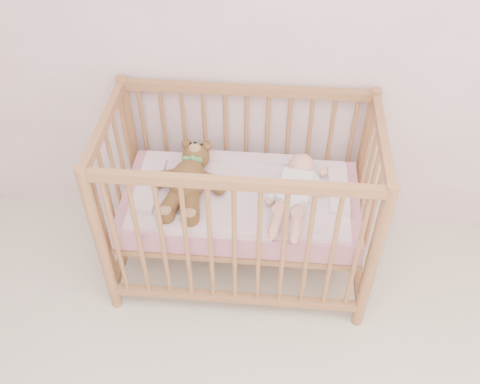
# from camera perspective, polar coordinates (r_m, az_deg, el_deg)

# --- Properties ---
(wall_back) EXTENTS (4.00, 0.02, 2.70)m
(wall_back) POSITION_cam_1_polar(r_m,az_deg,el_deg) (2.62, 3.06, 18.47)
(wall_back) COLOR white
(wall_back) RESTS_ON floor
(crib) EXTENTS (1.36, 0.76, 1.00)m
(crib) POSITION_cam_1_polar(r_m,az_deg,el_deg) (2.79, 0.09, -1.05)
(crib) COLOR #A26744
(crib) RESTS_ON floor
(mattress) EXTENTS (1.22, 0.62, 0.13)m
(mattress) POSITION_cam_1_polar(r_m,az_deg,el_deg) (2.81, 0.09, -1.27)
(mattress) COLOR pink
(mattress) RESTS_ON crib
(blanket) EXTENTS (1.10, 0.58, 0.06)m
(blanket) POSITION_cam_1_polar(r_m,az_deg,el_deg) (2.75, 0.09, -0.17)
(blanket) COLOR pink
(blanket) RESTS_ON mattress
(baby) EXTENTS (0.38, 0.64, 0.14)m
(baby) POSITION_cam_1_polar(r_m,az_deg,el_deg) (2.68, 5.89, 0.33)
(baby) COLOR white
(baby) RESTS_ON blanket
(teddy_bear) EXTENTS (0.44, 0.60, 0.16)m
(teddy_bear) POSITION_cam_1_polar(r_m,az_deg,el_deg) (2.71, -5.60, 1.16)
(teddy_bear) COLOR brown
(teddy_bear) RESTS_ON blanket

